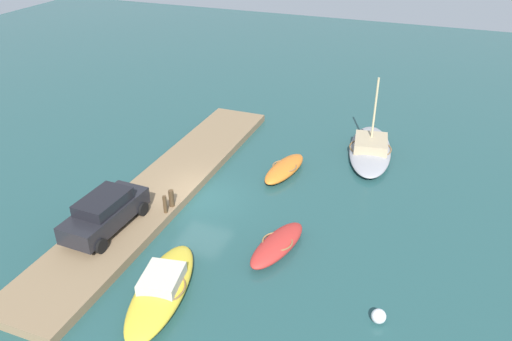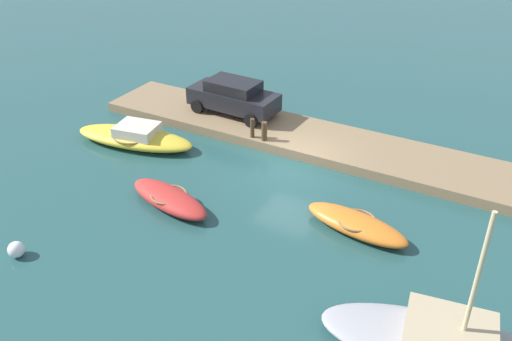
{
  "view_description": "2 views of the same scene",
  "coord_description": "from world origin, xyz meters",
  "px_view_note": "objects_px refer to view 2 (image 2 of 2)",
  "views": [
    {
      "loc": [
        18.77,
        10.22,
        13.42
      ],
      "look_at": [
        -1.48,
        2.36,
        1.32
      ],
      "focal_mm": 35.48,
      "sensor_mm": 36.0,
      "label": 1
    },
    {
      "loc": [
        -8.32,
        17.92,
        11.3
      ],
      "look_at": [
        0.58,
        1.95,
        0.55
      ],
      "focal_mm": 38.86,
      "sensor_mm": 36.0,
      "label": 2
    }
  ],
  "objects_px": {
    "mooring_post_mid_west": "(252,128)",
    "marker_buoy": "(16,249)",
    "rowboat_orange": "(356,224)",
    "mooring_post_west": "(264,131)",
    "motorboat_yellow": "(135,137)",
    "rowboat_red": "(169,198)",
    "parked_car": "(233,96)"
  },
  "relations": [
    {
      "from": "mooring_post_mid_west",
      "to": "marker_buoy",
      "type": "xyz_separation_m",
      "value": [
        2.83,
        10.2,
        -0.59
      ]
    },
    {
      "from": "rowboat_orange",
      "to": "mooring_post_west",
      "type": "bearing_deg",
      "value": -24.59
    },
    {
      "from": "motorboat_yellow",
      "to": "mooring_post_west",
      "type": "xyz_separation_m",
      "value": [
        -5.08,
        -2.41,
        0.45
      ]
    },
    {
      "from": "rowboat_red",
      "to": "rowboat_orange",
      "type": "xyz_separation_m",
      "value": [
        -6.44,
        -1.82,
        -0.01
      ]
    },
    {
      "from": "mooring_post_west",
      "to": "mooring_post_mid_west",
      "type": "xyz_separation_m",
      "value": [
        0.58,
        0.0,
        0.01
      ]
    },
    {
      "from": "mooring_post_west",
      "to": "mooring_post_mid_west",
      "type": "relative_size",
      "value": 0.97
    },
    {
      "from": "rowboat_orange",
      "to": "motorboat_yellow",
      "type": "xyz_separation_m",
      "value": [
        10.62,
        -1.31,
        0.08
      ]
    },
    {
      "from": "rowboat_red",
      "to": "mooring_post_west",
      "type": "xyz_separation_m",
      "value": [
        -0.9,
        -5.54,
        0.51
      ]
    },
    {
      "from": "marker_buoy",
      "to": "mooring_post_west",
      "type": "bearing_deg",
      "value": -108.52
    },
    {
      "from": "rowboat_red",
      "to": "marker_buoy",
      "type": "bearing_deg",
      "value": 74.11
    },
    {
      "from": "rowboat_red",
      "to": "marker_buoy",
      "type": "height_order",
      "value": "rowboat_red"
    },
    {
      "from": "rowboat_orange",
      "to": "mooring_post_mid_west",
      "type": "height_order",
      "value": "mooring_post_mid_west"
    },
    {
      "from": "rowboat_red",
      "to": "motorboat_yellow",
      "type": "relative_size",
      "value": 0.68
    },
    {
      "from": "parked_car",
      "to": "marker_buoy",
      "type": "bearing_deg",
      "value": 88.14
    },
    {
      "from": "rowboat_orange",
      "to": "motorboat_yellow",
      "type": "distance_m",
      "value": 10.7
    },
    {
      "from": "mooring_post_west",
      "to": "mooring_post_mid_west",
      "type": "height_order",
      "value": "mooring_post_mid_west"
    },
    {
      "from": "rowboat_red",
      "to": "rowboat_orange",
      "type": "bearing_deg",
      "value": -151.69
    },
    {
      "from": "rowboat_red",
      "to": "motorboat_yellow",
      "type": "distance_m",
      "value": 5.23
    },
    {
      "from": "marker_buoy",
      "to": "mooring_post_mid_west",
      "type": "bearing_deg",
      "value": -105.53
    },
    {
      "from": "parked_car",
      "to": "mooring_post_mid_west",
      "type": "bearing_deg",
      "value": 140.8
    },
    {
      "from": "rowboat_red",
      "to": "marker_buoy",
      "type": "distance_m",
      "value": 5.29
    },
    {
      "from": "motorboat_yellow",
      "to": "parked_car",
      "type": "xyz_separation_m",
      "value": [
        -2.5,
        -4.16,
        0.87
      ]
    },
    {
      "from": "motorboat_yellow",
      "to": "mooring_post_west",
      "type": "distance_m",
      "value": 5.64
    },
    {
      "from": "mooring_post_west",
      "to": "rowboat_red",
      "type": "bearing_deg",
      "value": 80.78
    },
    {
      "from": "motorboat_yellow",
      "to": "mooring_post_mid_west",
      "type": "distance_m",
      "value": 5.12
    },
    {
      "from": "rowboat_red",
      "to": "motorboat_yellow",
      "type": "bearing_deg",
      "value": -24.38
    },
    {
      "from": "rowboat_red",
      "to": "mooring_post_west",
      "type": "relative_size",
      "value": 4.58
    },
    {
      "from": "rowboat_red",
      "to": "mooring_post_west",
      "type": "bearing_deg",
      "value": -86.71
    },
    {
      "from": "rowboat_red",
      "to": "marker_buoy",
      "type": "relative_size",
      "value": 7.25
    },
    {
      "from": "rowboat_red",
      "to": "parked_car",
      "type": "distance_m",
      "value": 7.55
    },
    {
      "from": "rowboat_orange",
      "to": "parked_car",
      "type": "distance_m",
      "value": 9.84
    },
    {
      "from": "mooring_post_west",
      "to": "parked_car",
      "type": "xyz_separation_m",
      "value": [
        2.58,
        -1.76,
        0.42
      ]
    }
  ]
}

